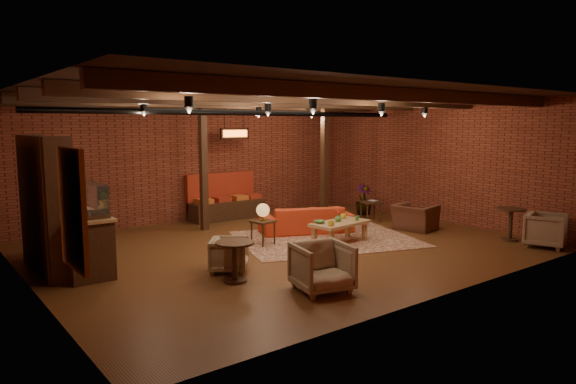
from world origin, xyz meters
TOP-DOWN VIEW (x-y plane):
  - floor at (0.00, 0.00)m, footprint 10.00×10.00m
  - ceiling at (0.00, 0.00)m, footprint 10.00×8.00m
  - wall_back at (0.00, 4.00)m, footprint 10.00×0.02m
  - wall_front at (0.00, -4.00)m, footprint 10.00×0.02m
  - wall_left at (-5.00, 0.00)m, footprint 0.02×8.00m
  - wall_right at (5.00, 0.00)m, footprint 0.02×8.00m
  - ceiling_beams at (0.00, 0.00)m, footprint 9.80×6.40m
  - ceiling_pipe at (0.00, 1.60)m, footprint 9.60×0.12m
  - post_left at (-0.60, 2.60)m, footprint 0.16×0.16m
  - post_right at (2.80, 2.00)m, footprint 0.16×0.16m
  - service_counter at (-4.10, 1.00)m, footprint 0.80×2.50m
  - plant_counter at (-4.00, 1.20)m, footprint 0.35×0.39m
  - shelving_hutch at (-4.50, 1.10)m, footprint 0.52×2.00m
  - chalkboard_menu at (-4.93, -2.30)m, footprint 0.08×0.96m
  - banquette at (0.60, 3.55)m, footprint 2.10×0.70m
  - service_sign at (0.60, 3.10)m, footprint 0.86×0.06m
  - ceiling_spotlights at (0.00, 0.00)m, footprint 6.40×4.40m
  - rug at (1.07, -0.04)m, footprint 4.61×4.03m
  - sofa at (1.19, 0.83)m, footprint 2.36×1.62m
  - coffee_table at (1.07, -0.47)m, footprint 1.44×0.85m
  - side_table_lamp at (-0.37, 0.39)m, footprint 0.50×0.50m
  - round_table_left at (-2.22, -1.48)m, footprint 0.65×0.65m
  - armchair_a at (-1.99, -0.91)m, footprint 0.87×0.88m
  - armchair_b at (-1.40, -2.72)m, footprint 0.97×0.94m
  - armchair_right at (3.52, -0.57)m, footprint 0.79×1.06m
  - side_table_book at (3.51, 0.91)m, footprint 0.62×0.62m
  - round_table_right at (4.29, -2.62)m, footprint 0.62×0.62m
  - armchair_far at (4.31, -3.40)m, footprint 0.97×0.94m
  - plant_tall at (4.08, 1.72)m, footprint 1.63×1.63m

SIDE VIEW (x-z plane):
  - floor at x=0.00m, z-range 0.00..0.00m
  - rug at x=1.07m, z-range 0.00..0.01m
  - sofa at x=1.19m, z-range 0.00..0.64m
  - armchair_a at x=-1.99m, z-range 0.00..0.66m
  - armchair_far at x=4.31m, z-range 0.00..0.79m
  - coffee_table at x=1.07m, z-range 0.06..0.78m
  - armchair_right at x=3.52m, z-range 0.00..0.84m
  - armchair_b at x=-1.40m, z-range 0.00..0.84m
  - round_table_left at x=-2.22m, z-range 0.12..0.79m
  - round_table_right at x=4.29m, z-range 0.12..0.85m
  - side_table_book at x=3.51m, z-range 0.22..0.77m
  - banquette at x=0.60m, z-range 0.00..1.00m
  - side_table_lamp at x=-0.37m, z-range 0.24..1.14m
  - service_counter at x=-4.10m, z-range 0.00..1.60m
  - shelving_hutch at x=-4.50m, z-range 0.00..2.40m
  - plant_counter at x=-4.00m, z-range 1.07..1.37m
  - plant_tall at x=4.08m, z-range 0.00..2.62m
  - wall_back at x=0.00m, z-range 0.00..3.20m
  - wall_front at x=0.00m, z-range 0.00..3.20m
  - wall_left at x=-5.00m, z-range 0.00..3.20m
  - wall_right at x=5.00m, z-range 0.00..3.20m
  - post_left at x=-0.60m, z-range 0.00..3.20m
  - post_right at x=2.80m, z-range 0.00..3.20m
  - chalkboard_menu at x=-4.93m, z-range 0.87..2.33m
  - service_sign at x=0.60m, z-range 2.20..2.50m
  - ceiling_pipe at x=0.00m, z-range 2.79..2.91m
  - ceiling_spotlights at x=0.00m, z-range 2.72..3.00m
  - ceiling_beams at x=0.00m, z-range 2.97..3.19m
  - ceiling at x=0.00m, z-range 3.19..3.21m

